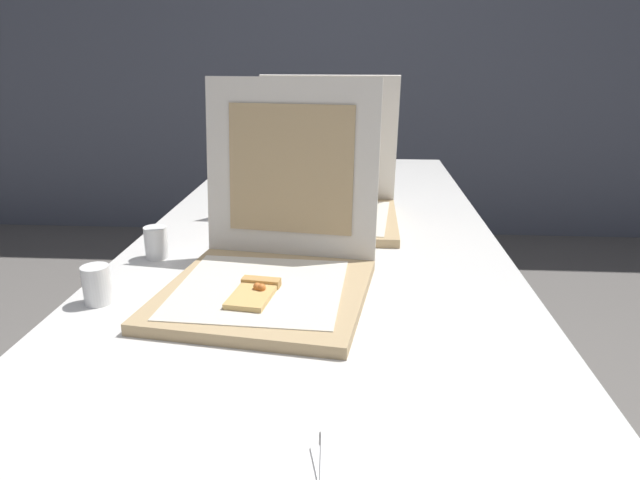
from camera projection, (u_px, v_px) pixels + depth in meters
wall_back at (344, 28)px, 3.42m from camera, size 10.00×0.10×2.60m
table at (317, 257)px, 1.42m from camera, size 0.91×2.24×0.72m
pizza_box_front at (271, 263)px, 1.10m from camera, size 0.44×0.48×0.40m
pizza_box_middle at (328, 201)px, 1.56m from camera, size 0.39×0.39×0.39m
cup_white_near_left at (97, 285)px, 1.05m from camera, size 0.05×0.05×0.07m
cup_white_near_center at (156, 243)px, 1.28m from camera, size 0.05×0.05×0.07m
napkin_pile at (381, 475)px, 0.63m from camera, size 0.16×0.17×0.01m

